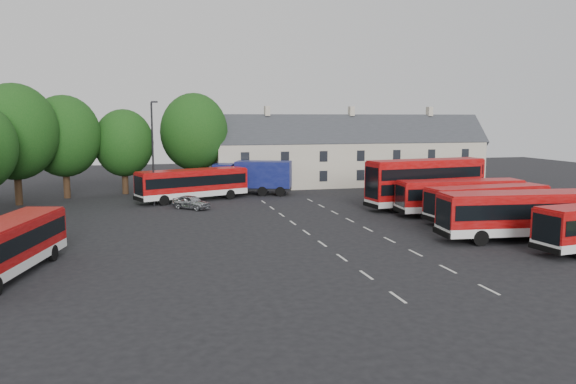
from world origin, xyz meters
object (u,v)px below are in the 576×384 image
bus_west (5,244)px  lamppost (153,150)px  silver_car (191,202)px  bus_dd_south (424,181)px  box_truck (254,176)px

bus_west → lamppost: lamppost is taller
silver_car → lamppost: size_ratio=0.38×
bus_dd_south → box_truck: 19.55m
bus_dd_south → bus_west: size_ratio=1.06×
bus_west → silver_car: 23.85m
bus_dd_south → lamppost: size_ratio=1.14×
silver_car → bus_west: bearing=-163.0°
silver_car → bus_dd_south: bearing=-57.7°
bus_dd_south → bus_west: 36.55m
lamppost → silver_car: bearing=-40.9°
bus_west → silver_car: size_ratio=2.84×
silver_car → lamppost: (-3.36, 2.92, 4.80)m
bus_west → lamppost: (8.21, 23.75, 3.63)m
box_truck → silver_car: box_truck is taller
box_truck → lamppost: (-11.05, -5.64, 3.34)m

